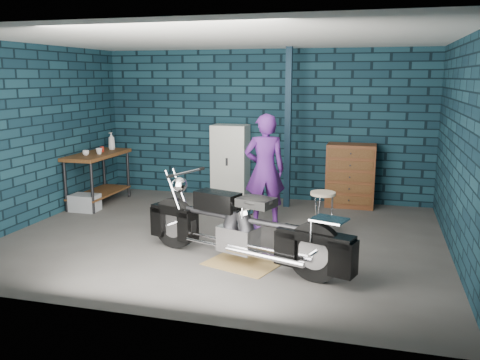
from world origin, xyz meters
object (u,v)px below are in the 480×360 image
object	(u,v)px
storage_bin	(85,203)
locker	(230,162)
workbench	(98,179)
motorcycle	(243,222)
shop_stool	(322,214)
person	(265,170)
tool_chest	(350,176)

from	to	relation	value
storage_bin	locker	bearing A→B (deg)	35.23
workbench	motorcycle	size ratio (longest dim) A/B	0.59
workbench	storage_bin	bearing A→B (deg)	-87.71
storage_bin	shop_stool	world-z (taller)	shop_stool
workbench	locker	distance (m)	2.36
workbench	locker	xyz separation A→B (m)	(2.13, 0.99, 0.23)
motorcycle	locker	size ratio (longest dim) A/B	1.75
motorcycle	locker	xyz separation A→B (m)	(-1.09, 3.16, 0.15)
person	locker	world-z (taller)	person
tool_chest	motorcycle	bearing A→B (deg)	-108.69
locker	tool_chest	xyz separation A→B (m)	(2.16, 0.00, -0.14)
workbench	storage_bin	xyz separation A→B (m)	(0.02, -0.50, -0.31)
tool_chest	person	bearing A→B (deg)	-129.69
motorcycle	tool_chest	world-z (taller)	tool_chest
workbench	motorcycle	bearing A→B (deg)	-34.02
motorcycle	tool_chest	bearing A→B (deg)	89.73
tool_chest	shop_stool	world-z (taller)	tool_chest
person	tool_chest	bearing A→B (deg)	-149.15
motorcycle	tool_chest	xyz separation A→B (m)	(1.07, 3.16, 0.02)
motorcycle	tool_chest	distance (m)	3.34
locker	tool_chest	bearing A→B (deg)	0.00
motorcycle	storage_bin	bearing A→B (deg)	170.82
workbench	shop_stool	world-z (taller)	workbench
person	locker	size ratio (longest dim) A/B	1.24
motorcycle	locker	bearing A→B (deg)	127.41
person	tool_chest	world-z (taller)	person
workbench	motorcycle	xyz separation A→B (m)	(3.22, -2.17, 0.07)
workbench	tool_chest	xyz separation A→B (m)	(4.28, 0.99, 0.09)
storage_bin	shop_stool	bearing A→B (deg)	-4.73
person	tool_chest	size ratio (longest dim) A/B	1.55
motorcycle	person	world-z (taller)	person
person	shop_stool	xyz separation A→B (m)	(0.92, -0.38, -0.52)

